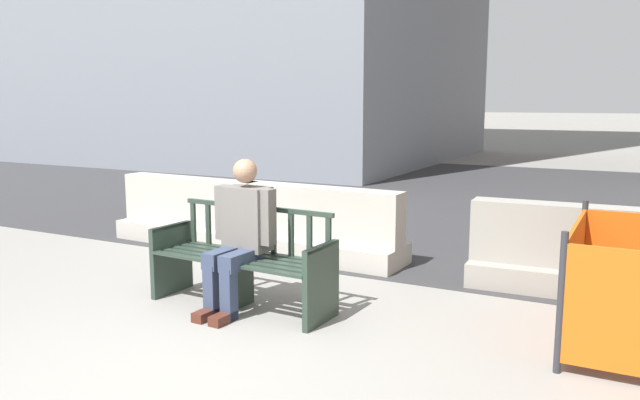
{
  "coord_description": "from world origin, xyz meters",
  "views": [
    {
      "loc": [
        2.58,
        -3.02,
        1.81
      ],
      "look_at": [
        -0.51,
        2.85,
        0.75
      ],
      "focal_mm": 35.0,
      "sensor_mm": 36.0,
      "label": 1
    }
  ],
  "objects_px": {
    "seated_person": "(240,232)",
    "jersey_barrier_centre": "(320,230)",
    "street_bench": "(242,263)",
    "jersey_barrier_left": "(190,216)",
    "jersey_barrier_right": "(578,257)"
  },
  "relations": [
    {
      "from": "jersey_barrier_centre",
      "to": "jersey_barrier_right",
      "type": "bearing_deg",
      "value": 0.37
    },
    {
      "from": "jersey_barrier_left",
      "to": "street_bench",
      "type": "bearing_deg",
      "value": -41.17
    },
    {
      "from": "jersey_barrier_centre",
      "to": "jersey_barrier_right",
      "type": "height_order",
      "value": "same"
    },
    {
      "from": "jersey_barrier_centre",
      "to": "jersey_barrier_left",
      "type": "relative_size",
      "value": 1.0
    },
    {
      "from": "street_bench",
      "to": "jersey_barrier_centre",
      "type": "distance_m",
      "value": 1.82
    },
    {
      "from": "jersey_barrier_left",
      "to": "jersey_barrier_right",
      "type": "distance_m",
      "value": 4.65
    },
    {
      "from": "street_bench",
      "to": "seated_person",
      "type": "height_order",
      "value": "seated_person"
    },
    {
      "from": "street_bench",
      "to": "jersey_barrier_centre",
      "type": "xyz_separation_m",
      "value": [
        -0.18,
        1.81,
        -0.06
      ]
    },
    {
      "from": "seated_person",
      "to": "jersey_barrier_centre",
      "type": "xyz_separation_m",
      "value": [
        -0.21,
        1.87,
        -0.35
      ]
    },
    {
      "from": "jersey_barrier_left",
      "to": "jersey_barrier_right",
      "type": "relative_size",
      "value": 1.0
    },
    {
      "from": "street_bench",
      "to": "seated_person",
      "type": "distance_m",
      "value": 0.3
    },
    {
      "from": "seated_person",
      "to": "street_bench",
      "type": "bearing_deg",
      "value": 114.28
    },
    {
      "from": "jersey_barrier_left",
      "to": "jersey_barrier_right",
      "type": "xyz_separation_m",
      "value": [
        4.65,
        0.01,
        0.0
      ]
    },
    {
      "from": "seated_person",
      "to": "jersey_barrier_left",
      "type": "distance_m",
      "value": 2.83
    },
    {
      "from": "seated_person",
      "to": "jersey_barrier_right",
      "type": "height_order",
      "value": "seated_person"
    }
  ]
}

